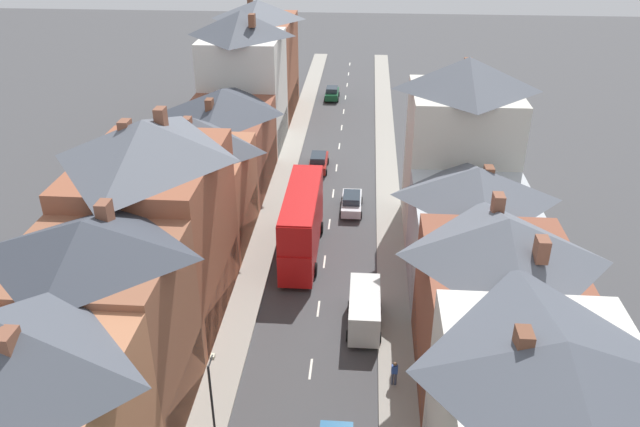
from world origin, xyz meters
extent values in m
cube|color=gray|center=(-5.10, 38.00, 0.07)|extent=(2.20, 104.00, 0.14)
cube|color=gray|center=(5.10, 38.00, 0.07)|extent=(2.20, 104.00, 0.14)
cube|color=silver|center=(0.00, 12.00, 0.01)|extent=(0.14, 1.80, 0.01)
cube|color=silver|center=(0.00, 18.00, 0.01)|extent=(0.14, 1.80, 0.01)
cube|color=silver|center=(0.00, 24.00, 0.01)|extent=(0.14, 1.80, 0.01)
cube|color=silver|center=(0.00, 30.00, 0.01)|extent=(0.14, 1.80, 0.01)
cube|color=silver|center=(0.00, 36.00, 0.01)|extent=(0.14, 1.80, 0.01)
cube|color=silver|center=(0.00, 42.00, 0.01)|extent=(0.14, 1.80, 0.01)
cube|color=silver|center=(0.00, 48.00, 0.01)|extent=(0.14, 1.80, 0.01)
cube|color=silver|center=(0.00, 54.00, 0.01)|extent=(0.14, 1.80, 0.01)
cube|color=silver|center=(0.00, 60.00, 0.01)|extent=(0.14, 1.80, 0.01)
cube|color=silver|center=(0.00, 66.00, 0.01)|extent=(0.14, 1.80, 0.01)
cube|color=silver|center=(0.00, 72.00, 0.01)|extent=(0.14, 1.80, 0.01)
cube|color=silver|center=(0.00, 78.00, 0.01)|extent=(0.14, 1.80, 0.01)
cube|color=silver|center=(0.00, 84.00, 0.01)|extent=(0.14, 1.80, 0.01)
cube|color=brown|center=(-9.17, -0.54, 11.63)|extent=(0.60, 0.90, 1.05)
cube|color=brown|center=(-10.20, 7.93, 5.00)|extent=(8.00, 7.56, 10.00)
cube|color=navy|center=(-6.26, 7.93, 1.60)|extent=(0.12, 6.96, 3.20)
pyramid|color=#383D47|center=(-10.20, 7.93, 10.90)|extent=(8.00, 7.56, 1.81)
cube|color=brown|center=(-9.71, 9.45, 11.47)|extent=(0.60, 0.90, 1.15)
cube|color=#935138|center=(-10.20, 17.15, 5.55)|extent=(8.00, 10.88, 11.11)
cube|color=navy|center=(-6.26, 17.15, 1.60)|extent=(0.12, 10.01, 3.20)
pyramid|color=#565B66|center=(-10.20, 17.15, 12.30)|extent=(8.00, 10.88, 2.39)
cube|color=brown|center=(-11.34, 17.39, 12.82)|extent=(0.60, 0.90, 1.04)
cube|color=brown|center=(-9.52, 18.51, 13.04)|extent=(0.60, 0.90, 1.47)
cube|color=#A36042|center=(-10.20, 26.97, 3.81)|extent=(8.00, 8.75, 7.61)
cube|color=#1E5133|center=(-6.26, 26.97, 1.60)|extent=(0.12, 8.05, 3.20)
pyramid|color=#474C56|center=(-10.20, 26.97, 8.96)|extent=(8.00, 8.75, 2.69)
cube|color=brown|center=(-10.27, 26.17, 9.74)|extent=(0.60, 0.90, 1.57)
cube|color=brown|center=(-10.20, 37.25, 3.59)|extent=(8.00, 11.81, 7.18)
cube|color=#1E5133|center=(-6.26, 37.25, 1.60)|extent=(0.12, 10.87, 3.20)
pyramid|color=#383D47|center=(-10.20, 37.25, 8.30)|extent=(8.00, 11.81, 2.25)
cube|color=brown|center=(-10.68, 34.56, 8.80)|extent=(0.60, 0.90, 1.01)
cube|color=silver|center=(-10.20, 47.84, 5.96)|extent=(8.00, 9.36, 11.91)
cube|color=black|center=(-6.26, 47.84, 1.60)|extent=(0.12, 8.61, 3.20)
pyramid|color=#474C56|center=(-10.20, 47.84, 13.15)|extent=(8.00, 9.36, 2.47)
cube|color=brown|center=(-8.70, 45.96, 13.77)|extent=(0.60, 0.90, 1.24)
cube|color=#935138|center=(-10.20, 58.51, 5.82)|extent=(8.00, 11.99, 11.65)
cube|color=#1E5133|center=(-6.26, 58.51, 1.60)|extent=(0.12, 11.03, 3.20)
pyramid|color=#565B66|center=(-10.20, 58.51, 12.72)|extent=(8.00, 11.99, 2.14)
cube|color=brown|center=(-11.60, 61.32, 13.26)|extent=(0.60, 0.90, 1.09)
pyramid|color=#474C56|center=(10.20, 1.77, 10.19)|extent=(8.00, 11.07, 1.78)
cube|color=brown|center=(8.80, 2.21, 10.64)|extent=(0.60, 0.90, 0.91)
cube|color=brown|center=(10.20, 12.11, 4.07)|extent=(8.00, 9.63, 8.14)
cube|color=navy|center=(6.26, 12.11, 1.60)|extent=(0.12, 8.86, 3.20)
pyramid|color=#565B66|center=(10.20, 12.11, 9.33)|extent=(8.00, 9.63, 2.38)
cube|color=brown|center=(11.42, 10.12, 9.94)|extent=(0.60, 0.90, 1.21)
cube|color=brown|center=(10.20, 14.92, 9.92)|extent=(0.60, 0.90, 1.17)
cube|color=#ADB2B7|center=(10.20, 21.31, 3.59)|extent=(8.00, 8.77, 7.19)
cube|color=black|center=(6.26, 21.31, 1.60)|extent=(0.12, 8.07, 3.20)
pyramid|color=#565B66|center=(10.20, 21.31, 8.28)|extent=(8.00, 8.77, 2.18)
cube|color=brown|center=(10.94, 21.73, 8.76)|extent=(0.60, 0.90, 0.96)
cube|color=beige|center=(10.20, 29.77, 5.98)|extent=(8.00, 8.14, 11.96)
cube|color=navy|center=(6.26, 29.77, 1.60)|extent=(0.12, 7.49, 3.20)
pyramid|color=#565B66|center=(10.20, 29.77, 13.21)|extent=(8.00, 8.14, 2.49)
cube|color=brown|center=(10.25, 30.43, 13.68)|extent=(0.60, 0.90, 0.95)
cube|color=red|center=(-1.80, 25.09, 1.65)|extent=(2.44, 10.80, 2.50)
cube|color=red|center=(-1.80, 25.09, 4.05)|extent=(2.44, 10.58, 2.30)
cube|color=red|center=(-1.80, 25.09, 5.25)|extent=(2.39, 10.37, 0.10)
cube|color=#28333D|center=(-1.80, 30.44, 1.85)|extent=(2.20, 0.10, 1.20)
cube|color=#28333D|center=(-1.80, 30.44, 4.15)|extent=(2.20, 0.10, 1.10)
cube|color=#28333D|center=(-2.99, 25.09, 1.90)|extent=(0.06, 9.18, 0.90)
cube|color=#28333D|center=(-2.99, 25.09, 4.15)|extent=(0.06, 9.18, 0.90)
cube|color=yellow|center=(-1.80, 30.44, 4.95)|extent=(1.34, 0.08, 0.32)
cylinder|color=black|center=(-3.02, 28.44, 0.50)|extent=(0.30, 1.00, 1.00)
cylinder|color=black|center=(-0.58, 28.44, 0.50)|extent=(0.30, 1.00, 1.00)
cylinder|color=black|center=(-3.02, 22.12, 0.50)|extent=(0.30, 1.00, 1.00)
cylinder|color=black|center=(-0.58, 22.12, 0.50)|extent=(0.30, 1.00, 1.00)
cube|color=silver|center=(1.80, 32.72, 0.68)|extent=(1.70, 4.50, 0.74)
cube|color=#28333D|center=(1.80, 32.49, 1.35)|extent=(1.46, 2.25, 0.60)
cylinder|color=black|center=(0.95, 34.11, 0.31)|extent=(0.20, 0.62, 0.62)
cylinder|color=black|center=(2.65, 34.11, 0.31)|extent=(0.20, 0.62, 0.62)
cylinder|color=black|center=(0.95, 31.32, 0.31)|extent=(0.20, 0.62, 0.62)
cylinder|color=black|center=(2.65, 31.32, 0.31)|extent=(0.20, 0.62, 0.62)
cube|color=#144728|center=(-1.80, 65.13, 0.70)|extent=(1.70, 4.20, 0.79)
cube|color=#28333D|center=(-1.80, 64.92, 1.40)|extent=(1.46, 2.10, 0.60)
cylinder|color=black|center=(-2.65, 66.43, 0.31)|extent=(0.20, 0.62, 0.62)
cylinder|color=black|center=(-0.95, 66.43, 0.31)|extent=(0.20, 0.62, 0.62)
cylinder|color=black|center=(-2.65, 63.83, 0.31)|extent=(0.20, 0.62, 0.62)
cylinder|color=black|center=(-0.95, 63.83, 0.31)|extent=(0.20, 0.62, 0.62)
cube|color=maroon|center=(-1.80, 41.55, 0.69)|extent=(1.70, 4.59, 0.75)
cube|color=#28333D|center=(-1.80, 41.32, 1.36)|extent=(1.46, 2.30, 0.60)
cylinder|color=black|center=(-2.65, 42.97, 0.31)|extent=(0.20, 0.62, 0.62)
cylinder|color=black|center=(-0.95, 42.97, 0.31)|extent=(0.20, 0.62, 0.62)
cylinder|color=black|center=(-2.65, 40.13, 0.31)|extent=(0.20, 0.62, 0.62)
cylinder|color=black|center=(-0.95, 40.13, 0.31)|extent=(0.20, 0.62, 0.62)
cube|color=silver|center=(3.10, 16.35, 1.36)|extent=(1.96, 5.20, 2.10)
cube|color=#28333D|center=(3.10, 18.90, 1.66)|extent=(1.76, 0.10, 0.90)
cylinder|color=black|center=(2.12, 17.91, 0.36)|extent=(0.24, 0.72, 0.72)
cylinder|color=black|center=(4.08, 17.91, 0.36)|extent=(0.24, 0.72, 0.72)
cylinder|color=black|center=(2.12, 14.79, 0.36)|extent=(0.24, 0.72, 0.72)
cylinder|color=black|center=(4.08, 14.79, 0.36)|extent=(0.24, 0.72, 0.72)
cylinder|color=#3D4256|center=(4.78, 10.93, 0.56)|extent=(0.14, 0.14, 0.84)
cylinder|color=#3D4256|center=(4.96, 10.93, 0.56)|extent=(0.14, 0.14, 0.84)
cube|color=#2D4C9E|center=(4.87, 10.93, 1.25)|extent=(0.36, 0.22, 0.54)
sphere|color=brown|center=(4.87, 10.93, 1.64)|extent=(0.22, 0.22, 0.22)
cylinder|color=black|center=(-4.25, 5.69, 2.75)|extent=(0.12, 0.12, 5.50)
cylinder|color=black|center=(-4.25, 6.14, 5.40)|extent=(0.08, 0.90, 0.08)
cube|color=beige|center=(-4.25, 6.59, 5.32)|extent=(0.20, 0.32, 0.20)
camera|label=1|loc=(2.68, -16.38, 25.46)|focal=35.00mm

